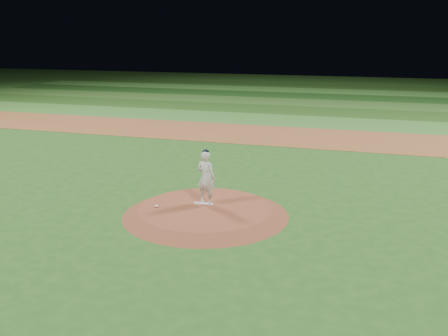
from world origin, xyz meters
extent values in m
plane|color=#27591D|center=(0.00, 0.00, 0.00)|extent=(120.00, 120.00, 0.00)
cube|color=brown|center=(0.00, 14.00, 0.01)|extent=(70.00, 6.00, 0.02)
cube|color=#39782B|center=(0.00, 19.50, 0.01)|extent=(70.00, 5.00, 0.02)
cube|color=#244F19|center=(0.00, 24.50, 0.01)|extent=(70.00, 5.00, 0.02)
cube|color=#346424|center=(0.00, 29.50, 0.01)|extent=(70.00, 5.00, 0.02)
cube|color=#1A4616|center=(0.00, 34.50, 0.01)|extent=(70.00, 5.00, 0.02)
cube|color=#397C2D|center=(0.00, 39.50, 0.01)|extent=(70.00, 5.00, 0.02)
cube|color=#224B18|center=(0.00, 44.50, 0.01)|extent=(70.00, 5.00, 0.02)
cone|color=brown|center=(0.00, 0.00, 0.12)|extent=(5.50, 5.50, 0.25)
cube|color=white|center=(-0.19, 0.33, 0.27)|extent=(0.66, 0.21, 0.03)
ellipsoid|color=white|center=(-1.58, -0.44, 0.29)|extent=(0.13, 0.13, 0.07)
imported|color=silver|center=(-0.13, 0.40, 1.16)|extent=(0.75, 0.57, 1.83)
ellipsoid|color=black|center=(-0.13, 0.40, 2.06)|extent=(0.22, 0.22, 0.15)
camera|label=1|loc=(5.30, -14.69, 5.78)|focal=40.00mm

